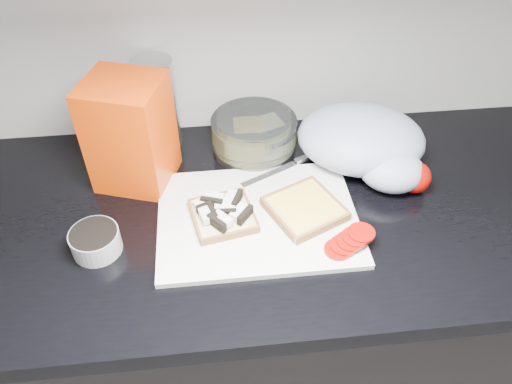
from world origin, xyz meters
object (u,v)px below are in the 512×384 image
Objects in this scene: glass_bowl at (254,135)px; cutting_board at (258,218)px; steel_canister at (158,104)px; bread_bag at (130,133)px.

cutting_board is at bearing -94.31° from glass_bowl.
cutting_board is 0.36m from steel_canister.
cutting_board is 0.24m from glass_bowl.
glass_bowl is 0.82× the size of bread_bag.
glass_bowl is at bearing -13.13° from steel_canister.
glass_bowl is 0.29m from bread_bag.
bread_bag is (-0.25, 0.16, 0.11)m from cutting_board.
steel_canister reaches higher than glass_bowl.
bread_bag reaches higher than steel_canister.
cutting_board is 0.32m from bread_bag.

